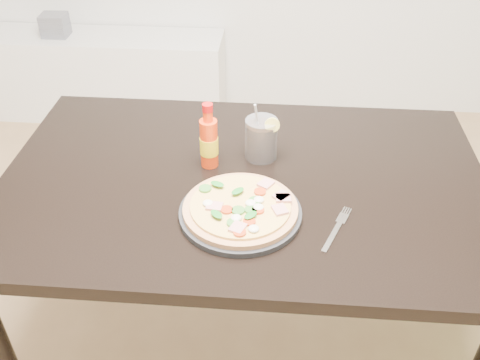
# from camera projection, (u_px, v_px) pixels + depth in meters

# --- Properties ---
(dining_table) EXTENTS (1.40, 0.90, 0.75)m
(dining_table) POSITION_uv_depth(u_px,v_px,m) (243.00, 200.00, 1.59)
(dining_table) COLOR black
(dining_table) RESTS_ON ground
(plate) EXTENTS (0.32, 0.32, 0.02)m
(plate) POSITION_uv_depth(u_px,v_px,m) (240.00, 213.00, 1.40)
(plate) COLOR black
(plate) RESTS_ON dining_table
(pizza) EXTENTS (0.30, 0.30, 0.03)m
(pizza) POSITION_uv_depth(u_px,v_px,m) (241.00, 208.00, 1.39)
(pizza) COLOR tan
(pizza) RESTS_ON plate
(hot_sauce_bottle) EXTENTS (0.07, 0.07, 0.20)m
(hot_sauce_bottle) POSITION_uv_depth(u_px,v_px,m) (209.00, 142.00, 1.54)
(hot_sauce_bottle) COLOR #ED3A0D
(hot_sauce_bottle) RESTS_ON dining_table
(cola_cup) EXTENTS (0.10, 0.10, 0.19)m
(cola_cup) POSITION_uv_depth(u_px,v_px,m) (261.00, 140.00, 1.59)
(cola_cup) COLOR black
(cola_cup) RESTS_ON dining_table
(fork) EXTENTS (0.09, 0.18, 0.00)m
(fork) POSITION_uv_depth(u_px,v_px,m) (337.00, 228.00, 1.36)
(fork) COLOR silver
(fork) RESTS_ON dining_table
(media_console) EXTENTS (1.40, 0.34, 0.50)m
(media_console) POSITION_uv_depth(u_px,v_px,m) (107.00, 76.00, 3.22)
(media_console) COLOR white
(media_console) RESTS_ON ground
(cd_stack) EXTENTS (0.14, 0.12, 0.13)m
(cd_stack) POSITION_uv_depth(u_px,v_px,m) (55.00, 25.00, 3.04)
(cd_stack) COLOR slate
(cd_stack) RESTS_ON media_console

